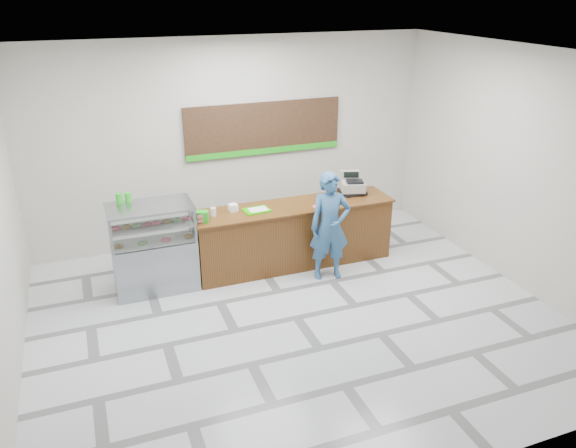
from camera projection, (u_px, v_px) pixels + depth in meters
name	position (u px, v px, depth m)	size (l,w,h in m)	color
floor	(297.00, 318.00, 7.76)	(7.00, 7.00, 0.00)	silver
back_wall	(233.00, 142.00, 9.65)	(7.00, 7.00, 0.00)	beige
ceiling	(299.00, 56.00, 6.38)	(7.00, 7.00, 0.00)	silver
sales_counter	(293.00, 235.00, 9.07)	(3.26, 0.76, 1.03)	#5E3514
display_case	(153.00, 247.00, 8.28)	(1.22, 0.72, 1.33)	gray
menu_board	(264.00, 129.00, 9.72)	(2.80, 0.06, 0.90)	black
cash_register	(352.00, 185.00, 9.33)	(0.48, 0.50, 0.36)	black
card_terminal	(335.00, 201.00, 9.00)	(0.08, 0.16, 0.04)	black
serving_tray	(257.00, 210.00, 8.65)	(0.42, 0.32, 0.02)	#25BF00
napkin_box	(233.00, 208.00, 8.63)	(0.13, 0.13, 0.11)	white
straw_cup	(213.00, 212.00, 8.43)	(0.09, 0.09, 0.13)	silver
promo_box	(202.00, 217.00, 8.22)	(0.19, 0.13, 0.17)	green
donut_decal	(317.00, 206.00, 8.81)	(0.15, 0.15, 0.00)	#F8587A
green_cup_left	(119.00, 198.00, 8.09)	(0.10, 0.10, 0.15)	green
green_cup_right	(128.00, 197.00, 8.14)	(0.09, 0.09, 0.14)	green
customer	(330.00, 226.00, 8.54)	(0.62, 0.41, 1.71)	#2E5985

